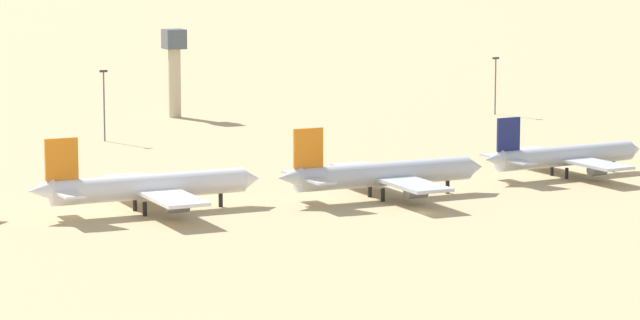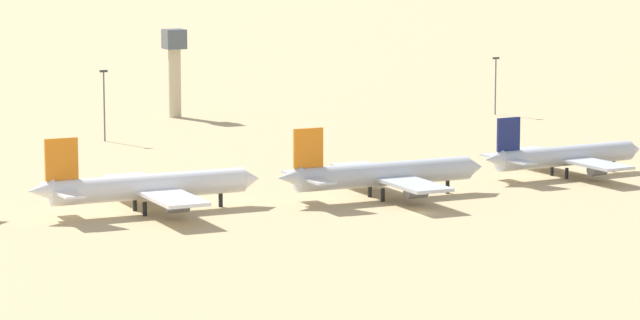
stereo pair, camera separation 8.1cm
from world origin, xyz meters
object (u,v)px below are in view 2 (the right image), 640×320
parked_jet_navy_3 (564,156)px  control_tower (174,64)px  parked_jet_orange_1 (146,187)px  light_pole_mid (496,81)px  parked_jet_orange_2 (382,174)px  light_pole_west (104,100)px

parked_jet_navy_3 → control_tower: control_tower is taller
parked_jet_orange_1 → light_pole_mid: size_ratio=2.86×
light_pole_mid → parked_jet_orange_1: bearing=-142.6°
parked_jet_orange_1 → control_tower: bearing=68.0°
parked_jet_orange_2 → parked_jet_navy_3: bearing=9.1°
control_tower → light_pole_mid: (77.43, -28.65, -4.91)m
parked_jet_orange_2 → light_pole_mid: (82.32, 100.59, 4.08)m
control_tower → light_pole_west: 45.99m
parked_jet_navy_3 → light_pole_west: bearing=123.4°
parked_jet_orange_2 → light_pole_west: size_ratio=2.56×
parked_jet_orange_2 → light_pole_west: 97.23m
light_pole_west → light_pole_mid: 106.89m
parked_jet_navy_3 → parked_jet_orange_2: bearing=-175.0°
light_pole_west → parked_jet_orange_2: bearing=-75.5°
light_pole_west → parked_jet_orange_1: bearing=-102.3°
control_tower → light_pole_west: control_tower is taller
light_pole_mid → control_tower: bearing=159.7°
parked_jet_orange_2 → control_tower: size_ratio=1.87×
parked_jet_navy_3 → control_tower: bearing=102.8°
control_tower → parked_jet_orange_2: bearing=-92.2°
parked_jet_orange_1 → light_pole_west: size_ratio=2.60×
parked_jet_orange_2 → light_pole_west: (-24.36, 94.00, 4.85)m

